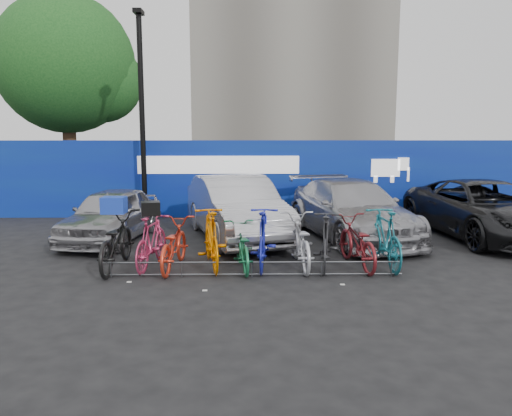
{
  "coord_description": "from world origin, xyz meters",
  "views": [
    {
      "loc": [
        -0.04,
        -9.56,
        2.68
      ],
      "look_at": [
        0.11,
        2.0,
        0.9
      ],
      "focal_mm": 35.0,
      "sensor_mm": 36.0,
      "label": 1
    }
  ],
  "objects_px": {
    "tree": "(72,68)",
    "car_3": "(486,209)",
    "bike_7": "(326,241)",
    "bike_rack": "(252,268)",
    "car_0": "(111,214)",
    "bike_3": "(211,238)",
    "car_1": "(236,208)",
    "car_2": "(351,209)",
    "bike_8": "(357,242)",
    "lamppost": "(142,111)",
    "bike_4": "(242,247)",
    "bike_2": "(173,244)",
    "bike_1": "(152,242)",
    "bike_0": "(115,241)",
    "bike_5": "(263,238)",
    "bike_9": "(385,238)",
    "bike_6": "(300,241)"
  },
  "relations": [
    {
      "from": "tree",
      "to": "car_3",
      "type": "relative_size",
      "value": 1.49
    },
    {
      "from": "bike_7",
      "to": "bike_rack",
      "type": "bearing_deg",
      "value": 32.75
    },
    {
      "from": "car_0",
      "to": "bike_3",
      "type": "xyz_separation_m",
      "value": [
        2.65,
        -2.52,
        -0.06
      ]
    },
    {
      "from": "car_1",
      "to": "car_2",
      "type": "distance_m",
      "value": 2.91
    },
    {
      "from": "bike_7",
      "to": "bike_8",
      "type": "xyz_separation_m",
      "value": [
        0.62,
        0.04,
        -0.04
      ]
    },
    {
      "from": "bike_8",
      "to": "lamppost",
      "type": "bearing_deg",
      "value": -53.93
    },
    {
      "from": "car_3",
      "to": "bike_4",
      "type": "distance_m",
      "value": 6.76
    },
    {
      "from": "bike_rack",
      "to": "car_3",
      "type": "xyz_separation_m",
      "value": [
        5.93,
        3.39,
        0.56
      ]
    },
    {
      "from": "car_0",
      "to": "bike_2",
      "type": "xyz_separation_m",
      "value": [
        1.91,
        -2.62,
        -0.16
      ]
    },
    {
      "from": "bike_1",
      "to": "bike_3",
      "type": "height_order",
      "value": "bike_3"
    },
    {
      "from": "lamppost",
      "to": "bike_4",
      "type": "height_order",
      "value": "lamppost"
    },
    {
      "from": "bike_4",
      "to": "bike_1",
      "type": "bearing_deg",
      "value": -11.69
    },
    {
      "from": "car_3",
      "to": "bike_4",
      "type": "xyz_separation_m",
      "value": [
        -6.12,
        -2.85,
        -0.27
      ]
    },
    {
      "from": "bike_0",
      "to": "bike_8",
      "type": "height_order",
      "value": "bike_0"
    },
    {
      "from": "bike_5",
      "to": "bike_9",
      "type": "height_order",
      "value": "bike_5"
    },
    {
      "from": "car_2",
      "to": "bike_5",
      "type": "bearing_deg",
      "value": -143.26
    },
    {
      "from": "bike_rack",
      "to": "bike_0",
      "type": "xyz_separation_m",
      "value": [
        -2.66,
        0.6,
        0.39
      ]
    },
    {
      "from": "tree",
      "to": "bike_3",
      "type": "relative_size",
      "value": 3.98
    },
    {
      "from": "bike_2",
      "to": "bike_8",
      "type": "bearing_deg",
      "value": -173.38
    },
    {
      "from": "bike_0",
      "to": "bike_1",
      "type": "height_order",
      "value": "bike_0"
    },
    {
      "from": "car_1",
      "to": "bike_5",
      "type": "xyz_separation_m",
      "value": [
        0.6,
        -2.62,
        -0.2
      ]
    },
    {
      "from": "bike_1",
      "to": "bike_2",
      "type": "distance_m",
      "value": 0.45
    },
    {
      "from": "bike_4",
      "to": "bike_5",
      "type": "bearing_deg",
      "value": -169.7
    },
    {
      "from": "bike_0",
      "to": "bike_2",
      "type": "distance_m",
      "value": 1.13
    },
    {
      "from": "bike_4",
      "to": "bike_8",
      "type": "relative_size",
      "value": 0.9
    },
    {
      "from": "tree",
      "to": "bike_0",
      "type": "height_order",
      "value": "tree"
    },
    {
      "from": "car_1",
      "to": "car_3",
      "type": "bearing_deg",
      "value": -15.88
    },
    {
      "from": "bike_8",
      "to": "car_0",
      "type": "bearing_deg",
      "value": -33.16
    },
    {
      "from": "lamppost",
      "to": "bike_7",
      "type": "distance_m",
      "value": 7.62
    },
    {
      "from": "bike_1",
      "to": "bike_9",
      "type": "xyz_separation_m",
      "value": [
        4.61,
        0.0,
        0.06
      ]
    },
    {
      "from": "car_3",
      "to": "bike_3",
      "type": "relative_size",
      "value": 2.67
    },
    {
      "from": "bike_4",
      "to": "bike_7",
      "type": "relative_size",
      "value": 0.95
    },
    {
      "from": "bike_5",
      "to": "lamppost",
      "type": "bearing_deg",
      "value": -52.6
    },
    {
      "from": "car_3",
      "to": "car_2",
      "type": "bearing_deg",
      "value": 173.03
    },
    {
      "from": "bike_rack",
      "to": "bike_5",
      "type": "xyz_separation_m",
      "value": [
        0.23,
        0.69,
        0.42
      ]
    },
    {
      "from": "car_2",
      "to": "bike_0",
      "type": "relative_size",
      "value": 2.38
    },
    {
      "from": "bike_3",
      "to": "bike_4",
      "type": "bearing_deg",
      "value": 158.34
    },
    {
      "from": "lamppost",
      "to": "bike_2",
      "type": "height_order",
      "value": "lamppost"
    },
    {
      "from": "car_2",
      "to": "bike_5",
      "type": "relative_size",
      "value": 2.57
    },
    {
      "from": "bike_3",
      "to": "bike_5",
      "type": "xyz_separation_m",
      "value": [
        1.02,
        0.03,
        -0.0
      ]
    },
    {
      "from": "car_1",
      "to": "bike_7",
      "type": "xyz_separation_m",
      "value": [
        1.83,
        -2.68,
        -0.24
      ]
    },
    {
      "from": "car_3",
      "to": "bike_8",
      "type": "bearing_deg",
      "value": -151.05
    },
    {
      "from": "car_0",
      "to": "bike_2",
      "type": "bearing_deg",
      "value": -45.66
    },
    {
      "from": "bike_5",
      "to": "bike_7",
      "type": "xyz_separation_m",
      "value": [
        1.23,
        -0.06,
        -0.04
      ]
    },
    {
      "from": "lamppost",
      "to": "bike_3",
      "type": "bearing_deg",
      "value": -65.73
    },
    {
      "from": "bike_1",
      "to": "bike_2",
      "type": "height_order",
      "value": "bike_1"
    },
    {
      "from": "bike_5",
      "to": "bike_6",
      "type": "distance_m",
      "value": 0.73
    },
    {
      "from": "bike_3",
      "to": "car_2",
      "type": "bearing_deg",
      "value": -151.16
    },
    {
      "from": "tree",
      "to": "bike_rack",
      "type": "xyz_separation_m",
      "value": [
        6.77,
        -10.66,
        -4.91
      ]
    },
    {
      "from": "bike_2",
      "to": "bike_9",
      "type": "bearing_deg",
      "value": -173.57
    }
  ]
}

